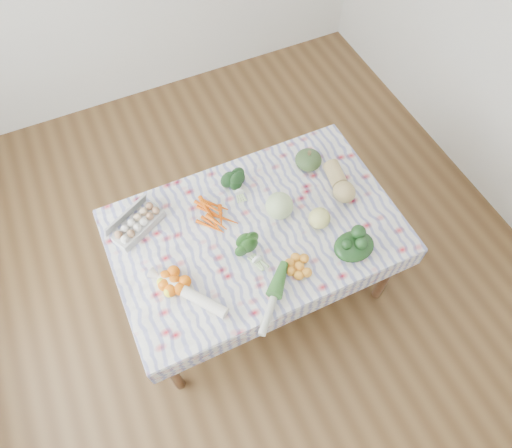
{
  "coord_description": "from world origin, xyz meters",
  "views": [
    {
      "loc": [
        -0.57,
        -1.23,
        3.04
      ],
      "look_at": [
        0.0,
        0.0,
        0.82
      ],
      "focal_mm": 32.0,
      "sensor_mm": 36.0,
      "label": 1
    }
  ],
  "objects_px": {
    "cabbage": "(279,206)",
    "grapefruit": "(319,218)",
    "egg_carton": "(139,225)",
    "butternut_squash": "(340,181)",
    "dining_table": "(256,236)",
    "kabocha_squash": "(308,160)"
  },
  "relations": [
    {
      "from": "cabbage",
      "to": "grapefruit",
      "type": "distance_m",
      "value": 0.24
    },
    {
      "from": "dining_table",
      "to": "grapefruit",
      "type": "bearing_deg",
      "value": -19.32
    },
    {
      "from": "egg_carton",
      "to": "grapefruit",
      "type": "height_order",
      "value": "grapefruit"
    },
    {
      "from": "dining_table",
      "to": "egg_carton",
      "type": "height_order",
      "value": "egg_carton"
    },
    {
      "from": "grapefruit",
      "to": "cabbage",
      "type": "bearing_deg",
      "value": 137.3
    },
    {
      "from": "kabocha_squash",
      "to": "butternut_squash",
      "type": "bearing_deg",
      "value": -69.4
    },
    {
      "from": "cabbage",
      "to": "butternut_squash",
      "type": "distance_m",
      "value": 0.42
    },
    {
      "from": "dining_table",
      "to": "grapefruit",
      "type": "xyz_separation_m",
      "value": [
        0.35,
        -0.12,
        0.15
      ]
    },
    {
      "from": "dining_table",
      "to": "cabbage",
      "type": "xyz_separation_m",
      "value": [
        0.17,
        0.04,
        0.16
      ]
    },
    {
      "from": "egg_carton",
      "to": "grapefruit",
      "type": "relative_size",
      "value": 2.51
    },
    {
      "from": "cabbage",
      "to": "grapefruit",
      "type": "height_order",
      "value": "cabbage"
    },
    {
      "from": "butternut_squash",
      "to": "grapefruit",
      "type": "distance_m",
      "value": 0.3
    },
    {
      "from": "grapefruit",
      "to": "butternut_squash",
      "type": "bearing_deg",
      "value": 36.93
    },
    {
      "from": "egg_carton",
      "to": "kabocha_squash",
      "type": "relative_size",
      "value": 1.89
    },
    {
      "from": "dining_table",
      "to": "butternut_squash",
      "type": "height_order",
      "value": "butternut_squash"
    },
    {
      "from": "egg_carton",
      "to": "cabbage",
      "type": "xyz_separation_m",
      "value": [
        0.78,
        -0.24,
        0.04
      ]
    },
    {
      "from": "kabocha_squash",
      "to": "grapefruit",
      "type": "height_order",
      "value": "grapefruit"
    },
    {
      "from": "grapefruit",
      "to": "egg_carton",
      "type": "bearing_deg",
      "value": 157.0
    },
    {
      "from": "kabocha_squash",
      "to": "grapefruit",
      "type": "bearing_deg",
      "value": -110.15
    },
    {
      "from": "dining_table",
      "to": "cabbage",
      "type": "distance_m",
      "value": 0.24
    },
    {
      "from": "dining_table",
      "to": "cabbage",
      "type": "bearing_deg",
      "value": 14.06
    },
    {
      "from": "butternut_squash",
      "to": "dining_table",
      "type": "bearing_deg",
      "value": -165.01
    }
  ]
}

